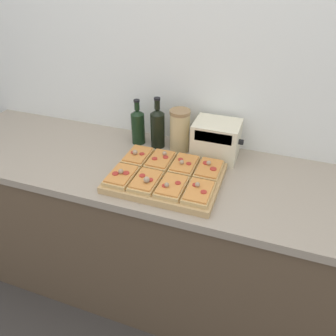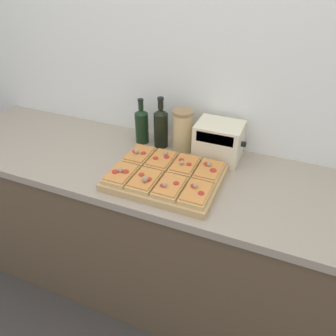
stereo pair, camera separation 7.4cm
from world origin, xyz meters
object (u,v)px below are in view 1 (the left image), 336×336
(olive_oil_bottle, at_px, (138,126))
(toaster_oven, at_px, (216,140))
(grain_jar_tall, at_px, (180,131))
(wine_bottle, at_px, (158,127))
(cutting_board, at_px, (166,178))

(olive_oil_bottle, bearing_deg, toaster_oven, -0.11)
(grain_jar_tall, xyz_separation_m, toaster_oven, (0.20, -0.00, -0.02))
(olive_oil_bottle, bearing_deg, grain_jar_tall, 0.00)
(olive_oil_bottle, height_order, wine_bottle, wine_bottle)
(wine_bottle, bearing_deg, grain_jar_tall, -0.00)
(grain_jar_tall, height_order, toaster_oven, grain_jar_tall)
(wine_bottle, relative_size, toaster_oven, 1.11)
(cutting_board, distance_m, olive_oil_bottle, 0.41)
(cutting_board, distance_m, toaster_oven, 0.35)
(olive_oil_bottle, bearing_deg, wine_bottle, 0.00)
(toaster_oven, bearing_deg, cutting_board, -119.45)
(cutting_board, xyz_separation_m, toaster_oven, (0.17, 0.29, 0.08))
(cutting_board, distance_m, wine_bottle, 0.35)
(wine_bottle, distance_m, grain_jar_tall, 0.12)
(olive_oil_bottle, xyz_separation_m, toaster_oven, (0.43, -0.00, -0.01))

